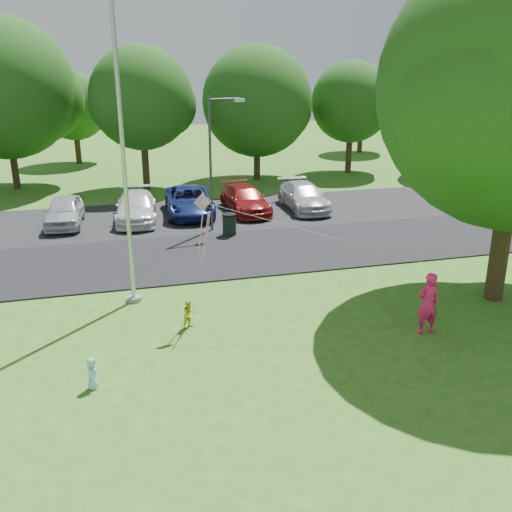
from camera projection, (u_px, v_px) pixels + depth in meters
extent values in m
plane|color=#336A1C|center=(274.00, 358.00, 15.81)|extent=(120.00, 120.00, 0.00)
cube|color=black|center=(213.00, 255.00, 24.02)|extent=(60.00, 6.00, 0.06)
cube|color=black|center=(189.00, 216.00, 29.95)|extent=(42.00, 7.00, 0.06)
cylinder|color=#B7BABF|center=(123.00, 155.00, 17.89)|extent=(0.14, 0.14, 10.00)
cylinder|color=gray|center=(134.00, 299.00, 19.49)|extent=(0.50, 0.50, 0.16)
cylinder|color=#3F3F44|center=(211.00, 166.00, 26.44)|extent=(0.13, 0.13, 6.29)
cylinder|color=#3F3F44|center=(224.00, 99.00, 25.74)|extent=(1.47, 0.30, 0.09)
cube|color=silver|center=(239.00, 100.00, 26.04)|extent=(0.50, 0.30, 0.15)
cylinder|color=black|center=(229.00, 226.00, 26.53)|extent=(0.63, 0.63, 1.01)
cylinder|color=black|center=(229.00, 214.00, 26.35)|extent=(0.67, 0.67, 0.06)
cylinder|color=#332316|center=(500.00, 245.00, 19.09)|extent=(0.62, 0.62, 3.91)
sphere|color=#163F11|center=(495.00, 106.00, 16.11)|extent=(5.37, 5.37, 5.37)
sphere|color=#163F11|center=(476.00, 109.00, 16.12)|extent=(4.65, 4.65, 4.65)
cylinder|color=#332316|center=(14.00, 164.00, 35.98)|extent=(0.44, 0.44, 3.19)
sphere|color=#163F11|center=(4.00, 88.00, 34.49)|extent=(8.50, 8.50, 8.50)
sphere|color=#163F11|center=(40.00, 98.00, 35.94)|extent=(5.53, 5.53, 5.53)
cylinder|color=#332316|center=(145.00, 162.00, 35.77)|extent=(0.44, 0.44, 3.43)
sphere|color=#163F11|center=(141.00, 98.00, 34.50)|extent=(6.27, 6.27, 6.27)
sphere|color=#163F11|center=(164.00, 105.00, 35.57)|extent=(4.07, 4.07, 4.07)
sphere|color=#163F11|center=(121.00, 105.00, 33.58)|extent=(3.76, 3.76, 3.76)
cylinder|color=#332316|center=(257.00, 160.00, 38.91)|extent=(0.44, 0.44, 2.66)
sphere|color=#163F11|center=(257.00, 101.00, 37.65)|extent=(7.27, 7.27, 7.27)
sphere|color=#163F11|center=(277.00, 108.00, 38.89)|extent=(4.72, 4.72, 4.72)
sphere|color=#163F11|center=(239.00, 109.00, 36.58)|extent=(4.36, 4.36, 4.36)
cylinder|color=#332316|center=(349.00, 152.00, 41.25)|extent=(0.44, 0.44, 3.02)
sphere|color=#163F11|center=(351.00, 102.00, 40.11)|extent=(5.67, 5.67, 5.67)
sphere|color=#163F11|center=(364.00, 107.00, 41.07)|extent=(3.68, 3.68, 3.68)
sphere|color=#163F11|center=(340.00, 107.00, 39.27)|extent=(3.40, 3.40, 3.40)
cylinder|color=#332316|center=(477.00, 149.00, 40.92)|extent=(0.44, 0.44, 3.42)
sphere|color=#163F11|center=(486.00, 80.00, 39.36)|extent=(8.77, 8.77, 8.77)
sphere|color=#163F11|center=(501.00, 89.00, 40.86)|extent=(5.70, 5.70, 5.70)
sphere|color=#163F11|center=(473.00, 87.00, 38.07)|extent=(5.26, 5.26, 5.26)
cylinder|color=#332316|center=(78.00, 147.00, 44.96)|extent=(0.44, 0.44, 2.60)
sphere|color=#163F11|center=(74.00, 106.00, 43.94)|extent=(5.20, 5.20, 5.20)
sphere|color=#163F11|center=(90.00, 110.00, 44.83)|extent=(3.38, 3.38, 3.38)
sphere|color=#163F11|center=(59.00, 111.00, 43.18)|extent=(3.12, 3.12, 3.12)
cylinder|color=#332316|center=(360.00, 137.00, 50.37)|extent=(0.44, 0.44, 2.60)
sphere|color=#163F11|center=(362.00, 101.00, 49.35)|extent=(5.20, 5.20, 5.20)
sphere|color=#163F11|center=(372.00, 105.00, 50.24)|extent=(3.38, 3.38, 3.38)
sphere|color=#163F11|center=(354.00, 105.00, 48.59)|extent=(3.12, 3.12, 3.12)
imported|color=silver|center=(64.00, 211.00, 27.98)|extent=(1.94, 4.30, 1.43)
imported|color=silver|center=(136.00, 207.00, 28.80)|extent=(2.39, 5.01, 1.41)
imported|color=navy|center=(189.00, 201.00, 29.96)|extent=(2.73, 5.33, 1.44)
imported|color=maroon|center=(245.00, 200.00, 30.44)|extent=(2.12, 4.78, 1.36)
imported|color=silver|center=(304.00, 197.00, 31.04)|extent=(2.08, 4.86, 1.40)
imported|color=#FF2167|center=(428.00, 303.00, 16.93)|extent=(0.72, 0.48, 1.94)
imported|color=gold|center=(189.00, 314.00, 17.43)|extent=(0.54, 0.49, 0.89)
imported|color=#90CDDD|center=(92.00, 373.00, 14.21)|extent=(0.31, 0.43, 0.84)
cube|color=pink|center=(203.00, 202.00, 16.90)|extent=(0.54, 0.14, 0.54)
cube|color=#8CC6E5|center=(205.00, 202.00, 16.87)|extent=(0.26, 0.08, 0.26)
cylinder|color=white|center=(316.00, 233.00, 16.71)|extent=(6.22, 2.66, 1.63)
cylinder|color=pink|center=(201.00, 234.00, 17.19)|extent=(0.18, 0.23, 1.44)
cylinder|color=pink|center=(207.00, 237.00, 17.32)|extent=(0.20, 0.38, 1.65)
cylinder|color=pink|center=(205.00, 242.00, 17.22)|extent=(0.22, 0.56, 1.84)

